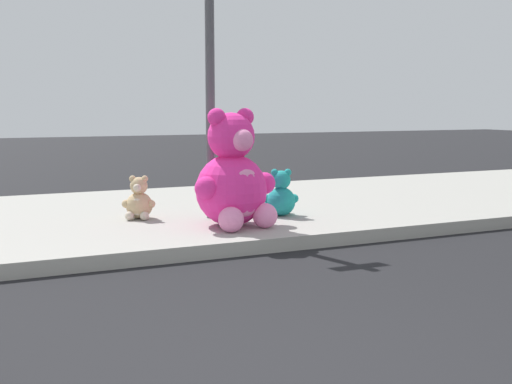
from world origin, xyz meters
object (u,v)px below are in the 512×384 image
plush_white (241,194)px  plush_tan (139,202)px  plush_pink_large (233,179)px  sign_pole (210,75)px  plush_teal (281,197)px

plush_white → plush_tan: 1.39m
plush_pink_large → plush_white: bearing=63.4°
plush_pink_large → plush_white: size_ratio=2.54×
sign_pole → plush_pink_large: 1.31m
plush_tan → plush_white: bearing=6.5°
plush_pink_large → plush_white: 1.20m
sign_pole → plush_tan: bearing=160.4°
plush_tan → sign_pole: bearing=-19.6°
plush_tan → plush_teal: plush_teal is taller
plush_tan → plush_teal: (1.65, -0.48, 0.02)m
plush_white → plush_teal: size_ratio=0.89×
plush_tan → plush_teal: size_ratio=0.90×
plush_tan → plush_teal: 1.72m
plush_teal → plush_white: bearing=113.3°
plush_teal → plush_tan: bearing=164.0°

